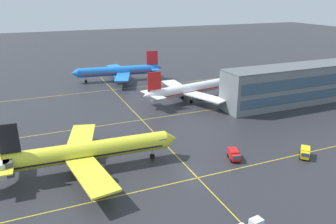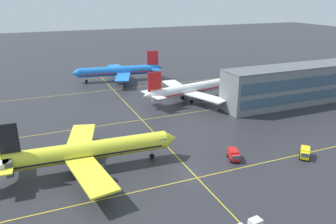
{
  "view_description": "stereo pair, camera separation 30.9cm",
  "coord_description": "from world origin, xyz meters",
  "views": [
    {
      "loc": [
        -27.5,
        -52.12,
        34.14
      ],
      "look_at": [
        4.58,
        23.98,
        4.66
      ],
      "focal_mm": 35.18,
      "sensor_mm": 36.0,
      "label": 1
    },
    {
      "loc": [
        -27.22,
        -52.24,
        34.14
      ],
      "look_at": [
        4.58,
        23.98,
        4.66
      ],
      "focal_mm": 35.18,
      "sensor_mm": 36.0,
      "label": 2
    }
  ],
  "objects": [
    {
      "name": "ground_plane",
      "position": [
        0.0,
        0.0,
        0.0
      ],
      "size": [
        600.0,
        600.0,
        0.0
      ],
      "primitive_type": "plane",
      "color": "#28282D"
    },
    {
      "name": "airliner_front_gate",
      "position": [
        -19.13,
        9.85,
        4.08
      ],
      "size": [
        38.42,
        33.13,
        11.95
      ],
      "color": "yellow",
      "rests_on": "ground"
    },
    {
      "name": "airliner_second_row",
      "position": [
        21.33,
        44.1,
        3.97
      ],
      "size": [
        37.28,
        31.74,
        11.63
      ],
      "color": "white",
      "rests_on": "ground"
    },
    {
      "name": "airliner_third_row",
      "position": [
        6.01,
        80.81,
        4.05
      ],
      "size": [
        38.14,
        32.64,
        11.86
      ],
      "color": "blue",
      "rests_on": "ground"
    },
    {
      "name": "taxiway_markings",
      "position": [
        0.0,
        32.75,
        0.0
      ],
      "size": [
        113.06,
        114.66,
        0.01
      ],
      "color": "yellow",
      "rests_on": "ground"
    },
    {
      "name": "service_truck_red_van",
      "position": [
        10.93,
        1.82,
        1.18
      ],
      "size": [
        3.07,
        4.46,
        2.1
      ],
      "color": "red",
      "rests_on": "ground"
    },
    {
      "name": "service_truck_catering",
      "position": [
        26.01,
        -3.5,
        1.18
      ],
      "size": [
        4.2,
        4.21,
        2.1
      ],
      "color": "yellow",
      "rests_on": "ground"
    },
    {
      "name": "baggage_cart_row_fourth",
      "position": [
        1.16,
        -19.0,
        1.0
      ],
      "size": [
        2.83,
        1.89,
        1.86
      ],
      "color": "#99999E",
      "rests_on": "ground"
    },
    {
      "name": "terminal_building",
      "position": [
        54.99,
        28.29,
        6.31
      ],
      "size": [
        58.1,
        10.43,
        12.61
      ],
      "color": "slate",
      "rests_on": "ground"
    }
  ]
}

